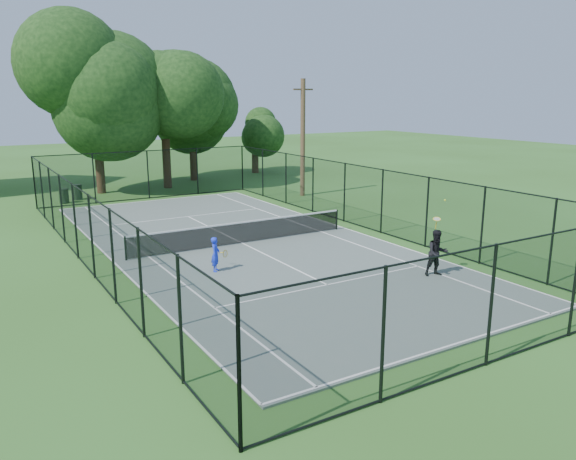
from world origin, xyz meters
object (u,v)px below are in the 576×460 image
player_blue (216,254)px  trash_bin_left (64,196)px  tennis_net (242,232)px  trash_bin_right (78,192)px  utility_pole (303,137)px  player_black (437,253)px

player_blue → trash_bin_left: bearing=97.5°
tennis_net → trash_bin_right: bearing=104.7°
trash_bin_left → player_blue: size_ratio=0.70×
utility_pole → player_blue: bearing=-133.3°
trash_bin_left → utility_pole: (13.63, -5.07, 3.26)m
tennis_net → utility_pole: size_ratio=1.38×
tennis_net → player_blue: bearing=-130.2°
trash_bin_left → player_black: size_ratio=0.34×
utility_pole → player_blue: 16.84m
trash_bin_right → utility_pole: utility_pole is taller
player_black → utility_pole: bearing=73.5°
trash_bin_left → trash_bin_right: bearing=41.5°
tennis_net → player_blue: (-2.58, -3.05, 0.11)m
utility_pole → player_black: bearing=-106.5°
utility_pole → player_blue: size_ratio=5.78×
trash_bin_left → utility_pole: utility_pole is taller
tennis_net → trash_bin_right: 15.40m
trash_bin_left → player_blue: (2.26, -17.11, 0.24)m
tennis_net → utility_pole: utility_pole is taller
utility_pole → player_blue: (-11.37, -12.05, -3.02)m
trash_bin_right → player_blue: player_blue is taller
player_black → trash_bin_right: bearing=109.2°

